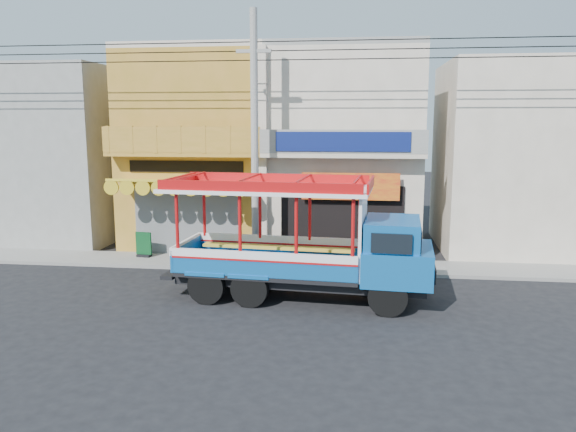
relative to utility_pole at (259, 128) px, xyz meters
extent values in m
plane|color=black|center=(0.85, -3.30, -5.03)|extent=(90.00, 90.00, 0.00)
cube|color=slate|center=(0.85, 0.70, -4.97)|extent=(30.00, 2.00, 0.12)
cube|color=#A37C24|center=(-3.15, 4.70, -1.03)|extent=(6.00, 6.00, 8.00)
cube|color=#595B5E|center=(-3.15, 1.68, -3.63)|extent=(4.20, 0.10, 2.60)
cube|color=#C19516|center=(-3.15, 0.95, -1.98)|extent=(5.20, 1.50, 0.31)
cube|color=#A37C24|center=(-3.15, 1.35, -0.98)|extent=(6.00, 0.70, 0.18)
cube|color=#A37C24|center=(-3.15, 1.05, -0.43)|extent=(6.00, 0.12, 0.95)
cube|color=black|center=(-3.15, 1.67, -1.48)|extent=(4.50, 0.04, 0.45)
cube|color=#BCAE9A|center=(-3.15, 4.70, 3.09)|extent=(6.00, 6.00, 0.24)
cube|color=#BCAE9A|center=(2.85, 4.70, -1.03)|extent=(6.00, 6.00, 8.00)
cube|color=black|center=(2.85, 1.68, -3.53)|extent=(4.60, 0.12, 2.80)
cube|color=orange|center=(3.15, 1.40, -2.13)|extent=(3.60, 0.05, 1.00)
cube|color=#BCAE9A|center=(2.85, 1.35, -0.98)|extent=(6.00, 0.70, 0.18)
cube|color=gray|center=(2.85, 1.05, -0.48)|extent=(6.00, 0.12, 0.85)
cube|color=navy|center=(2.85, 0.98, -0.48)|extent=(4.80, 0.06, 0.70)
cube|color=gray|center=(2.85, 4.70, 3.09)|extent=(6.00, 6.00, 0.24)
cube|color=#BCAE9A|center=(-0.15, 1.55, -1.03)|extent=(0.35, 0.30, 8.00)
cube|color=gray|center=(-10.15, 4.70, -1.23)|extent=(6.00, 6.00, 7.60)
cube|color=#BCAE9A|center=(9.85, 4.70, -1.23)|extent=(6.00, 6.00, 7.60)
cylinder|color=gray|center=(-0.15, 0.00, -0.53)|extent=(0.26, 0.26, 9.00)
cube|color=gray|center=(-0.15, 0.00, 2.57)|extent=(1.20, 0.12, 0.12)
cylinder|color=black|center=(0.85, 0.00, 2.27)|extent=(28.00, 0.04, 0.04)
cylinder|color=black|center=(0.85, 0.00, 2.57)|extent=(28.00, 0.04, 0.04)
cylinder|color=black|center=(0.85, 0.00, 2.87)|extent=(28.00, 0.04, 0.04)
cylinder|color=black|center=(4.29, -4.32, -4.49)|extent=(1.10, 0.39, 1.08)
cylinder|color=black|center=(4.46, -2.27, -4.49)|extent=(1.10, 0.39, 1.08)
cylinder|color=black|center=(0.40, -4.01, -4.49)|extent=(1.10, 0.39, 1.08)
cylinder|color=black|center=(0.57, -1.96, -4.49)|extent=(1.10, 0.39, 1.08)
cylinder|color=black|center=(-0.89, -3.90, -4.49)|extent=(1.10, 0.39, 1.08)
cylinder|color=black|center=(-0.73, -1.85, -4.49)|extent=(1.10, 0.39, 1.08)
cube|color=black|center=(1.78, -3.09, -4.38)|extent=(7.40, 2.37, 0.30)
cube|color=#105EAE|center=(4.59, -3.31, -3.79)|extent=(2.14, 2.53, 0.97)
cube|color=#105EAE|center=(4.43, -3.30, -2.92)|extent=(1.69, 2.31, 0.81)
cube|color=black|center=(5.18, -3.36, -2.97)|extent=(0.22, 1.91, 0.60)
cube|color=black|center=(0.89, -3.02, -4.17)|extent=(5.54, 2.81, 0.13)
cube|color=#105EAE|center=(0.80, -4.16, -3.79)|extent=(5.35, 0.52, 0.65)
cube|color=white|center=(0.80, -4.16, -3.49)|extent=(5.35, 0.53, 0.24)
cube|color=#105EAE|center=(0.98, -1.87, -3.79)|extent=(5.35, 0.52, 0.65)
cube|color=white|center=(0.98, -1.87, -3.49)|extent=(5.35, 0.53, 0.24)
cylinder|color=red|center=(-1.71, -3.93, -2.59)|extent=(0.11, 0.11, 1.73)
cylinder|color=red|center=(-1.53, -1.69, -2.59)|extent=(0.11, 0.11, 1.73)
cube|color=white|center=(3.58, -3.23, -2.95)|extent=(0.26, 2.19, 2.44)
cube|color=white|center=(0.78, -3.01, -1.73)|extent=(6.21, 3.13, 0.11)
cube|color=red|center=(0.78, -3.01, -1.53)|extent=(5.98, 3.01, 0.28)
cube|color=black|center=(-4.69, 0.96, -4.86)|extent=(0.56, 0.35, 0.10)
cube|color=#0B3F1A|center=(-4.69, 0.96, -4.38)|extent=(0.63, 0.15, 0.86)
imported|color=#2A5819|center=(3.95, 0.52, -4.39)|extent=(1.18, 1.12, 1.04)
imported|color=#2A5819|center=(4.24, 1.07, -4.35)|extent=(0.70, 0.76, 1.12)
imported|color=#2A5819|center=(5.57, 0.87, -4.43)|extent=(0.62, 0.62, 0.97)
camera|label=1|loc=(3.38, -19.24, 0.22)|focal=35.00mm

